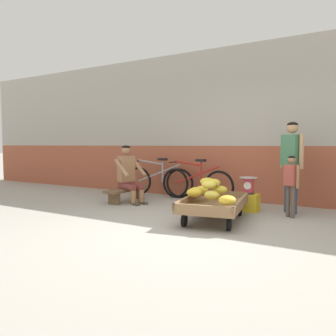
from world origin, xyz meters
The scene contains 12 objects.
ground_plane centered at (0.00, 0.00, 0.00)m, with size 80.00×80.00×0.00m, color #A39E93.
back_wall centered at (0.00, 2.96, 1.57)m, with size 16.00×0.30×3.15m.
banana_cart centered at (0.12, 0.90, 0.24)m, with size 1.08×1.56×0.36m.
banana_pile centered at (0.02, 0.93, 0.47)m, with size 1.00×1.18×0.26m.
low_bench centered at (-2.08, 1.60, 0.20)m, with size 0.31×1.10×0.27m.
vendor_seated centered at (-1.99, 1.57, 0.57)m, with size 0.74×0.61×1.14m.
plastic_crate centered at (0.35, 1.88, 0.15)m, with size 0.36×0.28×0.30m.
weighing_scale centered at (0.35, 1.88, 0.45)m, with size 0.30×0.30×0.29m.
bicycle_near_left centered at (-1.88, 2.51, 0.35)m, with size 1.66×0.48×0.86m.
bicycle_far_left centered at (-0.94, 2.48, 0.35)m, with size 1.66×0.48×0.86m.
customer_adult centered at (1.01, 2.10, 0.95)m, with size 0.41×0.35×1.53m.
customer_child centered at (1.08, 1.72, 0.61)m, with size 0.27×0.22×0.98m.
Camera 1 is at (2.04, -3.75, 1.16)m, focal length 35.59 mm.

